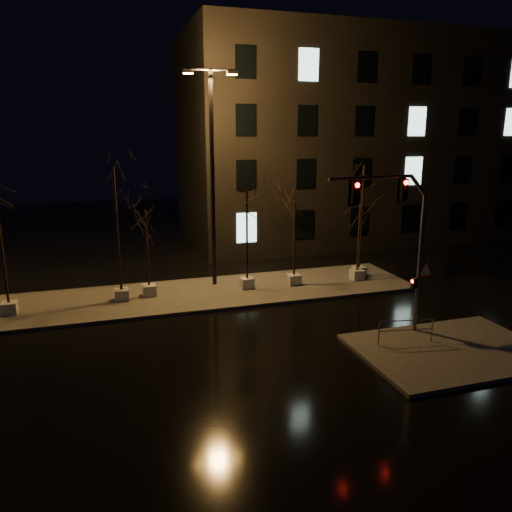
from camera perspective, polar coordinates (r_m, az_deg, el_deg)
name	(u,v)px	position (r m, az deg, el deg)	size (l,w,h in m)	color
ground	(235,340)	(20.22, -2.41, -9.62)	(90.00, 90.00, 0.00)	black
median	(205,294)	(25.67, -5.90, -4.30)	(22.00, 5.00, 0.15)	#403E39
sidewalk_corner	(451,350)	(20.54, 21.36, -10.01)	(7.00, 5.00, 0.15)	#403E39
building	(348,140)	(40.52, 10.43, 12.90)	(25.00, 12.00, 15.00)	black
tree_1	(115,198)	(24.12, -15.79, 6.38)	(1.80, 1.80, 6.56)	beige
tree_2	(146,230)	(24.74, -12.44, 2.97)	(1.80, 1.80, 4.42)	beige
tree_3	(247,212)	(25.27, -1.05, 5.00)	(1.80, 1.80, 5.27)	beige
tree_4	(295,220)	(26.07, 4.47, 4.07)	(1.80, 1.80, 4.58)	beige
tree_5	(360,222)	(27.55, 11.76, 3.88)	(1.80, 1.80, 4.28)	beige
tree_6	(363,191)	(27.95, 12.13, 7.29)	(1.80, 1.80, 6.38)	beige
traffic_signal_mast	(402,232)	(19.97, 16.34, 2.65)	(5.21, 0.80, 6.41)	slate
streetlight_main	(212,165)	(25.84, -5.02, 10.32)	(2.74, 0.46, 10.95)	black
guard_rail_a	(406,328)	(20.20, 16.76, -7.89)	(2.18, 0.39, 0.95)	slate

